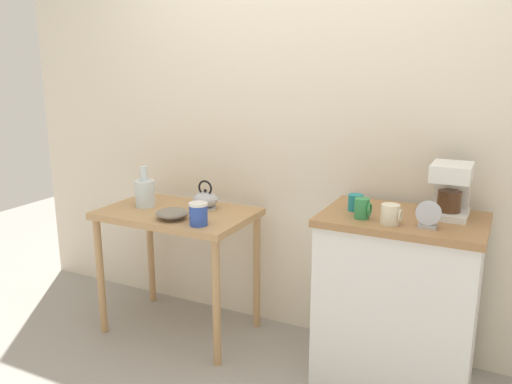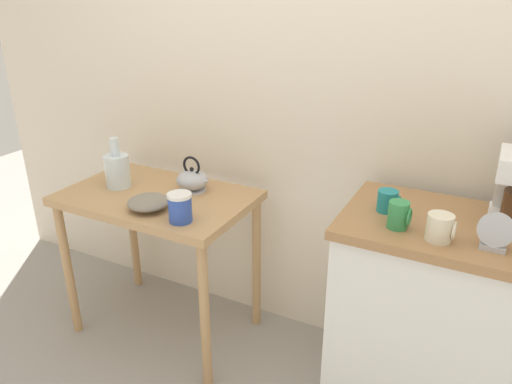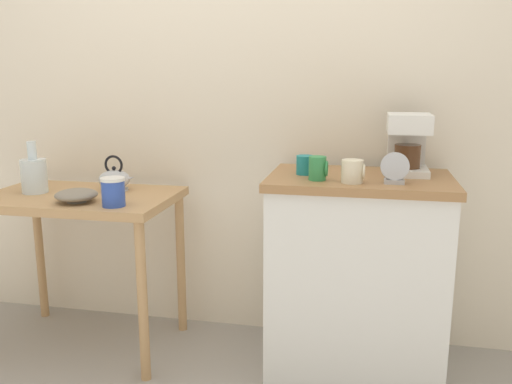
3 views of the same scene
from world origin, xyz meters
The scene contains 13 objects.
ground_plane centered at (0.00, 0.00, 0.00)m, with size 8.00×8.00×0.00m, color gray.
back_wall centered at (0.10, 0.41, 1.40)m, with size 4.40×0.10×2.80m, color beige.
wooden_table centered at (-0.69, 0.01, 0.67)m, with size 0.90×0.57×0.77m.
kitchen_counter centered at (0.62, 0.04, 0.45)m, with size 0.77×0.52×0.90m.
bowl_stoneware centered at (-0.61, -0.14, 0.80)m, with size 0.19×0.19×0.06m.
teakettle centered at (-0.56, 0.12, 0.83)m, with size 0.18×0.15×0.17m.
glass_carafe_vase centered at (-0.91, 0.00, 0.86)m, with size 0.12×0.12×0.25m.
canister_enamel centered at (-0.42, -0.18, 0.83)m, with size 0.10×0.10×0.13m.
coffee_maker centered at (0.81, 0.15, 1.04)m, with size 0.18×0.22×0.26m.
mug_dark_teal centered at (0.38, 0.04, 0.94)m, with size 0.08×0.08×0.08m.
mug_small_cream centered at (0.59, -0.11, 0.95)m, with size 0.09×0.09×0.09m.
mug_tall_green centered at (0.45, -0.08, 0.95)m, with size 0.08×0.07×0.10m.
table_clock centered at (0.75, -0.09, 0.96)m, with size 0.11×0.06×0.12m.
Camera 1 is at (1.06, -2.43, 1.63)m, focal length 36.52 mm.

